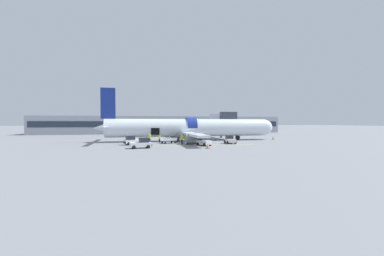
# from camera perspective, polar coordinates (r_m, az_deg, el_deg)

# --- Properties ---
(ground_plane) EXTENTS (500.00, 500.00, 0.00)m
(ground_plane) POSITION_cam_1_polar(r_m,az_deg,el_deg) (45.78, -0.47, -3.61)
(ground_plane) COLOR gray
(apron_marking_line) EXTENTS (18.42, 2.09, 0.01)m
(apron_marking_line) POSITION_cam_1_polar(r_m,az_deg,el_deg) (41.29, 3.13, -4.15)
(apron_marking_line) COLOR yellow
(apron_marking_line) RESTS_ON ground_plane
(terminal_strip) EXTENTS (87.52, 13.43, 6.10)m
(terminal_strip) POSITION_cam_1_polar(r_m,az_deg,el_deg) (89.01, -6.73, 0.79)
(terminal_strip) COLOR #9EA3AD
(terminal_strip) RESTS_ON ground_plane
(jet_bridge_stub) EXTENTS (3.81, 11.15, 6.43)m
(jet_bridge_stub) POSITION_cam_1_polar(r_m,az_deg,el_deg) (59.84, 7.39, 2.01)
(jet_bridge_stub) COLOR #4C4C51
(jet_bridge_stub) RESTS_ON ground_plane
(airplane) EXTENTS (39.25, 30.62, 10.88)m
(airplane) POSITION_cam_1_polar(r_m,az_deg,el_deg) (50.74, -0.79, -0.01)
(airplane) COLOR silver
(airplane) RESTS_ON ground_plane
(baggage_tug_lead) EXTENTS (3.42, 2.46, 1.64)m
(baggage_tug_lead) POSITION_cam_1_polar(r_m,az_deg,el_deg) (43.04, -14.21, -3.03)
(baggage_tug_lead) COLOR white
(baggage_tug_lead) RESTS_ON ground_plane
(baggage_tug_mid) EXTENTS (3.46, 2.34, 1.62)m
(baggage_tug_mid) POSITION_cam_1_polar(r_m,az_deg,el_deg) (37.13, -12.17, -3.72)
(baggage_tug_mid) COLOR white
(baggage_tug_mid) RESTS_ON ground_plane
(baggage_tug_rear) EXTENTS (2.38, 3.04, 1.68)m
(baggage_tug_rear) POSITION_cam_1_polar(r_m,az_deg,el_deg) (40.31, 2.81, -3.29)
(baggage_tug_rear) COLOR silver
(baggage_tug_rear) RESTS_ON ground_plane
(baggage_tug_spare) EXTENTS (2.06, 2.88, 1.54)m
(baggage_tug_spare) POSITION_cam_1_polar(r_m,az_deg,el_deg) (44.82, 9.18, -2.89)
(baggage_tug_spare) COLOR silver
(baggage_tug_spare) RESTS_ON ground_plane
(baggage_cart_loading) EXTENTS (3.80, 2.47, 1.14)m
(baggage_cart_loading) POSITION_cam_1_polar(r_m,az_deg,el_deg) (44.91, -5.50, -3.02)
(baggage_cart_loading) COLOR silver
(baggage_cart_loading) RESTS_ON ground_plane
(ground_crew_loader_a) EXTENTS (0.56, 0.44, 1.60)m
(ground_crew_loader_a) POSITION_cam_1_polar(r_m,az_deg,el_deg) (45.77, -1.62, -2.55)
(ground_crew_loader_a) COLOR black
(ground_crew_loader_a) RESTS_ON ground_plane
(ground_crew_loader_b) EXTENTS (0.51, 0.51, 1.58)m
(ground_crew_loader_b) POSITION_cam_1_polar(r_m,az_deg,el_deg) (46.68, -7.90, -2.50)
(ground_crew_loader_b) COLOR black
(ground_crew_loader_b) RESTS_ON ground_plane
(ground_crew_driver) EXTENTS (0.55, 0.55, 1.71)m
(ground_crew_driver) POSITION_cam_1_polar(r_m,az_deg,el_deg) (42.93, -2.46, -2.74)
(ground_crew_driver) COLOR #1E2338
(ground_crew_driver) RESTS_ON ground_plane
(ground_crew_supervisor) EXTENTS (0.57, 0.62, 1.86)m
(ground_crew_supervisor) POSITION_cam_1_polar(r_m,az_deg,el_deg) (45.68, -10.20, -2.41)
(ground_crew_supervisor) COLOR #2D2D33
(ground_crew_supervisor) RESTS_ON ground_plane
(safety_cone_nose) EXTENTS (0.54, 0.54, 0.66)m
(safety_cone_nose) POSITION_cam_1_polar(r_m,az_deg,el_deg) (58.13, 19.06, -2.31)
(safety_cone_nose) COLOR black
(safety_cone_nose) RESTS_ON ground_plane
(safety_cone_engine_left) EXTENTS (0.55, 0.55, 0.75)m
(safety_cone_engine_left) POSITION_cam_1_polar(r_m,az_deg,el_deg) (36.06, 3.79, -4.40)
(safety_cone_engine_left) COLOR black
(safety_cone_engine_left) RESTS_ON ground_plane
(safety_cone_wingtip) EXTENTS (0.52, 0.52, 0.74)m
(safety_cone_wingtip) POSITION_cam_1_polar(r_m,az_deg,el_deg) (42.83, 2.57, -3.49)
(safety_cone_wingtip) COLOR black
(safety_cone_wingtip) RESTS_ON ground_plane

